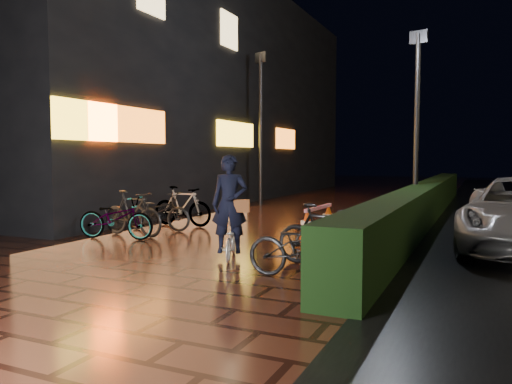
% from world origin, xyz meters
% --- Properties ---
extents(ground, '(80.00, 80.00, 0.00)m').
position_xyz_m(ground, '(0.00, 0.00, 0.00)').
color(ground, '#381911').
rests_on(ground, ground).
extents(hedge, '(0.70, 20.00, 1.00)m').
position_xyz_m(hedge, '(3.30, 8.00, 0.50)').
color(hedge, black).
rests_on(hedge, ground).
extents(storefront_block, '(12.09, 22.00, 9.00)m').
position_xyz_m(storefront_block, '(-9.50, 11.50, 4.50)').
color(storefront_block, black).
rests_on(storefront_block, ground).
extents(lamp_post_hedge, '(0.51, 0.18, 5.29)m').
position_xyz_m(lamp_post_hedge, '(3.04, 7.46, 2.91)').
color(lamp_post_hedge, black).
rests_on(lamp_post_hedge, ground).
extents(lamp_post_sf, '(0.52, 0.25, 5.56)m').
position_xyz_m(lamp_post_sf, '(-2.66, 9.45, 3.06)').
color(lamp_post_sf, black).
rests_on(lamp_post_sf, ground).
extents(cyclist, '(0.87, 1.34, 1.82)m').
position_xyz_m(cyclist, '(0.82, 0.35, 0.68)').
color(cyclist, silver).
rests_on(cyclist, ground).
extents(traffic_barrier, '(0.51, 1.78, 0.72)m').
position_xyz_m(traffic_barrier, '(1.56, 3.06, 0.36)').
color(traffic_barrier, '#E3460B').
rests_on(traffic_barrier, ground).
extents(cart_assembly, '(0.62, 0.67, 0.94)m').
position_xyz_m(cart_assembly, '(3.26, 2.39, 0.48)').
color(cart_assembly, black).
rests_on(cart_assembly, ground).
extents(parked_bikes_storefront, '(1.95, 3.04, 1.02)m').
position_xyz_m(parked_bikes_storefront, '(-2.34, 2.23, 0.48)').
color(parked_bikes_storefront, black).
rests_on(parked_bikes_storefront, ground).
extents(parked_bikes_hedge, '(1.79, 1.58, 1.02)m').
position_xyz_m(parked_bikes_hedge, '(2.49, -0.11, 0.48)').
color(parked_bikes_hedge, black).
rests_on(parked_bikes_hedge, ground).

